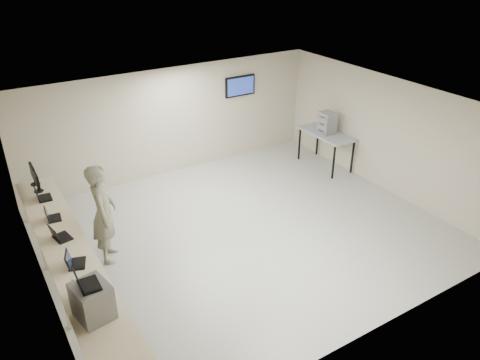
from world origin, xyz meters
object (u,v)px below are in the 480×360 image
workbench (68,252)px  soldier (104,214)px  equipment_box (92,301)px  side_table (326,135)px

workbench → soldier: 1.05m
workbench → equipment_box: size_ratio=11.18×
soldier → side_table: bearing=-60.3°
workbench → soldier: (0.83, 0.62, 0.18)m
soldier → side_table: size_ratio=1.24×
workbench → soldier: size_ratio=2.99×
workbench → equipment_box: bearing=-91.9°
equipment_box → side_table: size_ratio=0.33×
equipment_box → soldier: 2.63m
workbench → side_table: (7.19, 1.61, 0.07)m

